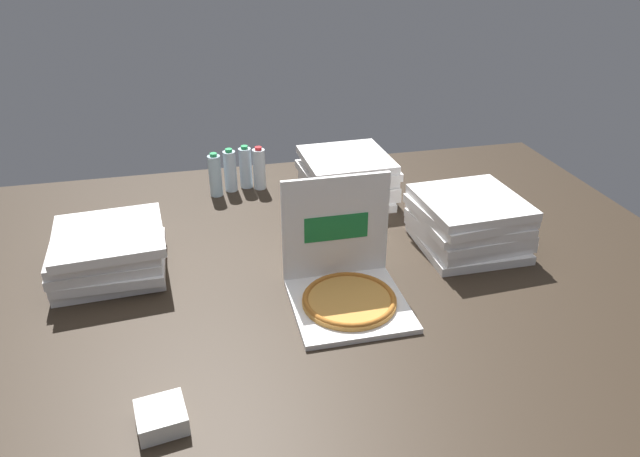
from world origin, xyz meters
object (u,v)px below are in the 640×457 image
Objects in this scene: open_pizza_box at (345,281)px; water_bottle_0 at (230,171)px; pizza_stack_center_far at (347,177)px; water_bottle_1 at (215,175)px; pizza_stack_left_mid at (468,222)px; water_bottle_3 at (246,168)px; pizza_stack_right_near at (109,252)px; water_bottle_2 at (259,169)px; napkin_pile at (162,417)px.

water_bottle_0 is (-0.33, 1.10, 0.03)m from open_pizza_box.
pizza_stack_center_far is at bearing 74.29° from open_pizza_box.
open_pizza_box is 1.90× the size of water_bottle_1.
open_pizza_box reaches higher than water_bottle_1.
water_bottle_1 is (-1.03, 0.78, -0.00)m from pizza_stack_left_mid.
pizza_stack_center_far is at bearing -21.61° from water_bottle_0.
open_pizza_box is 1.90× the size of water_bottle_3.
pizza_stack_right_near is (-0.88, 0.40, 0.02)m from open_pizza_box.
pizza_stack_left_mid is at bearing -36.87° from water_bottle_1.
open_pizza_box is at bearing -105.71° from pizza_stack_center_far.
water_bottle_0 is at bearing 177.42° from water_bottle_2.
open_pizza_box is 1.15m from water_bottle_3.
water_bottle_1 is at bearing -156.61° from water_bottle_3.
pizza_stack_left_mid is 1.14m from water_bottle_2.
pizza_stack_left_mid is (0.63, 0.27, 0.03)m from open_pizza_box.
water_bottle_1 is (-0.41, 1.05, 0.03)m from open_pizza_box.
pizza_stack_right_near is 2.01× the size of water_bottle_2.
pizza_stack_center_far is 0.47m from water_bottle_2.
pizza_stack_center_far is 1.64m from napkin_pile.
water_bottle_0 is 1.00× the size of water_bottle_3.
open_pizza_box is 0.95× the size of pizza_stack_left_mid.
open_pizza_box is 0.96m from pizza_stack_right_near.
pizza_stack_center_far is 1.97× the size of water_bottle_1.
open_pizza_box is 1.90× the size of water_bottle_2.
water_bottle_0 and water_bottle_2 have the same top height.
water_bottle_3 reaches higher than pizza_stack_center_far.
open_pizza_box reaches higher than water_bottle_0.
napkin_pile is at bearing -102.36° from water_bottle_0.
pizza_stack_left_mid is 1.26m from water_bottle_0.
pizza_stack_left_mid is at bearing -57.28° from pizza_stack_center_far.
water_bottle_3 is (-0.49, 0.25, -0.00)m from pizza_stack_center_far.
napkin_pile is at bearing -124.11° from pizza_stack_center_far.
pizza_stack_left_mid is at bearing -44.23° from water_bottle_3.
water_bottle_3 reaches higher than napkin_pile.
open_pizza_box is at bearing -68.81° from water_bottle_1.
water_bottle_2 is at bearing -2.58° from water_bottle_0.
pizza_stack_right_near is at bearing 175.33° from pizza_stack_left_mid.
pizza_stack_right_near is 2.01× the size of water_bottle_1.
water_bottle_0 is at bearing 51.66° from pizza_stack_right_near.
open_pizza_box reaches higher than pizza_stack_center_far.
napkin_pile is at bearing -99.80° from water_bottle_1.
water_bottle_2 is (0.23, 0.04, 0.00)m from water_bottle_1.
pizza_stack_left_mid reaches higher than napkin_pile.
water_bottle_3 is at bearing 48.70° from pizza_stack_right_near.
water_bottle_2 is 1.65m from napkin_pile.
open_pizza_box is 0.69m from pizza_stack_left_mid.
pizza_stack_left_mid is 1.02× the size of pizza_stack_center_far.
water_bottle_3 reaches higher than pizza_stack_left_mid.
open_pizza_box is 0.90m from pizza_stack_center_far.
pizza_stack_center_far is at bearing -27.63° from water_bottle_2.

